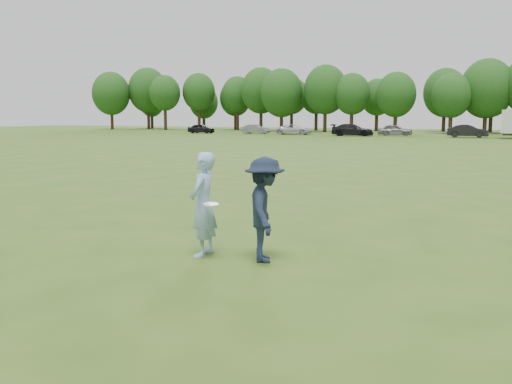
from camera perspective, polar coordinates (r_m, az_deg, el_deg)
ground at (r=10.41m, az=-5.38°, el=-6.45°), size 200.00×200.00×0.00m
thrower at (r=10.06m, az=-5.58°, el=-1.31°), size 0.53×0.75×1.94m
defender at (r=9.64m, az=0.92°, el=-1.85°), size 1.15×1.40×1.89m
car_a at (r=79.42m, az=-5.78°, el=6.66°), size 3.98×1.66×1.35m
car_b at (r=76.84m, az=-0.06°, el=6.64°), size 4.03×1.54×1.31m
car_c at (r=73.74m, az=4.02°, el=6.57°), size 5.09×2.81×1.35m
car_d at (r=69.72m, az=10.10°, el=6.45°), size 5.37×2.46×1.52m
car_e at (r=71.25m, az=14.44°, el=6.33°), size 4.47×2.27×1.46m
car_f at (r=68.40m, az=21.41°, el=5.98°), size 4.58×1.61×1.51m
disc_in_play at (r=9.63m, az=-4.78°, el=-1.31°), size 0.29×0.29×0.06m
treeline at (r=85.75m, az=23.14°, el=9.89°), size 130.35×18.39×11.74m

